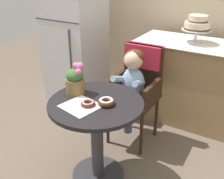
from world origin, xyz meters
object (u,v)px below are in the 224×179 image
wicker_chair (139,79)px  refrigerator (74,34)px  donut_front (88,103)px  flower_vase (75,79)px  cafe_table (97,125)px  seated_child (131,81)px  tiered_cake_stand (197,25)px  donut_mid (106,102)px

wicker_chair → refrigerator: size_ratio=0.56×
wicker_chair → refrigerator: bearing=153.8°
donut_front → refrigerator: (-1.03, 1.18, 0.11)m
donut_front → flower_vase: size_ratio=0.43×
cafe_table → seated_child: (0.02, 0.55, 0.17)m
flower_vase → cafe_table: bearing=-10.6°
seated_child → donut_front: (-0.03, -0.63, 0.06)m
flower_vase → refrigerator: (-0.83, 1.06, 0.01)m
seated_child → flower_vase: (-0.23, -0.51, 0.16)m
donut_front → tiered_cake_stand: bearing=74.8°
donut_front → cafe_table: bearing=78.8°
cafe_table → tiered_cake_stand: 1.47m
flower_vase → wicker_chair: bearing=70.7°
wicker_chair → seated_child: seated_child is taller
seated_child → refrigerator: 1.21m
seated_child → flower_vase: size_ratio=2.93×
flower_vase → donut_front: bearing=-30.4°
donut_front → refrigerator: refrigerator is taller
wicker_chair → flower_vase: size_ratio=3.85×
cafe_table → tiered_cake_stand: tiered_cake_stand is taller
tiered_cake_stand → refrigerator: 1.44m
cafe_table → wicker_chair: 0.72m
cafe_table → donut_front: donut_front is taller
cafe_table → flower_vase: size_ratio=2.91×
cafe_table → refrigerator: bearing=133.7°
donut_mid → flower_vase: bearing=171.9°
cafe_table → refrigerator: size_ratio=0.42×
donut_front → donut_mid: donut_mid is taller
flower_vase → refrigerator: bearing=128.1°
seated_child → tiered_cake_stand: size_ratio=2.42×
wicker_chair → donut_mid: wicker_chair is taller
seated_child → refrigerator: bearing=152.9°
donut_front → donut_mid: size_ratio=0.86×
wicker_chair → flower_vase: bearing=-115.3°
flower_vase → tiered_cake_stand: (0.58, 1.26, 0.25)m
flower_vase → refrigerator: refrigerator is taller
donut_front → flower_vase: bearing=149.6°
cafe_table → flower_vase: (-0.22, 0.04, 0.33)m
donut_front → wicker_chair: bearing=87.8°
seated_child → donut_front: size_ratio=6.76×
donut_mid → cafe_table: bearing=178.0°
seated_child → refrigerator: refrigerator is taller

